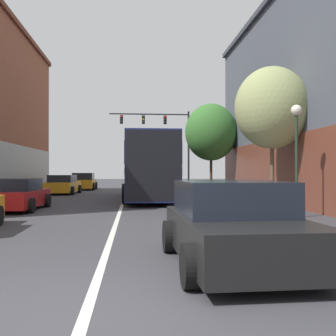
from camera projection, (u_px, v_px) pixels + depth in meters
The scene contains 11 objects.
ground_plane at pixel (85, 315), 4.32m from camera, with size 160.00×160.00×0.00m, color #38383D.
lane_center_line at pixel (124, 199), 22.38m from camera, with size 0.14×48.25×0.01m.
bus at pixel (149, 165), 22.83m from camera, with size 2.89×11.99×3.45m.
hatchback_foreground at pixel (234, 225), 6.67m from camera, with size 2.24×3.97×1.42m.
parked_car_left_mid at pixel (16, 195), 16.07m from camera, with size 2.20×4.23×1.30m.
parked_car_left_far at pixel (63, 185), 27.68m from camera, with size 2.19×4.26×1.34m.
parked_car_left_distant at pixel (84, 182), 34.18m from camera, with size 2.13×4.17×1.46m.
traffic_signal_gantry at pixel (164, 131), 36.78m from camera, with size 7.49×0.36×7.25m.
street_lamp at pixel (296, 143), 13.53m from camera, with size 0.38×0.38×3.89m.
street_tree_near at pixel (272, 108), 16.76m from camera, with size 3.19×2.87×6.06m.
street_tree_far at pixel (211, 132), 27.13m from camera, with size 3.59×3.23×6.28m.
Camera 1 is at (0.53, -4.40, 1.59)m, focal length 42.00 mm.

